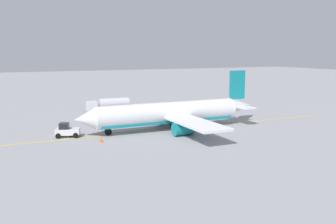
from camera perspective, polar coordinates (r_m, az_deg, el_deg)
name	(u,v)px	position (r m, az deg, el deg)	size (l,w,h in m)	color
ground_plane	(168,129)	(63.25, 0.00, -2.68)	(400.00, 400.00, 0.00)	#939399
airplane	(171,114)	(62.96, 0.41, -0.28)	(32.60, 28.66, 9.66)	white
fuel_tanker	(109,105)	(81.20, -8.94, 1.09)	(9.91, 3.10, 3.15)	#2D2D33
pushback_tug	(67,131)	(59.67, -15.16, -2.74)	(4.05, 3.25, 2.20)	silver
refueling_worker	(154,111)	(77.51, -2.16, 0.14)	(0.63, 0.60, 1.71)	navy
safety_cone_nose	(77,132)	(61.13, -13.72, -3.05)	(0.60, 0.60, 0.67)	#F2590F
safety_cone_wingtip	(101,140)	(55.26, -10.18, -4.23)	(0.60, 0.60, 0.66)	#F2590F
taxi_line_marking	(168,129)	(63.25, 0.00, -2.68)	(67.73, 0.30, 0.01)	yellow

